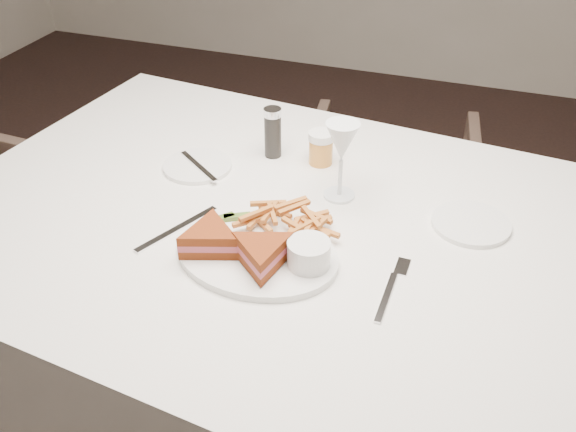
{
  "coord_description": "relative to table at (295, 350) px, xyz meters",
  "views": [
    {
      "loc": [
        0.53,
        -1.17,
        1.51
      ],
      "look_at": [
        0.19,
        -0.2,
        0.8
      ],
      "focal_mm": 40.0,
      "sensor_mm": 36.0,
      "label": 1
    }
  ],
  "objects": [
    {
      "name": "chair_far",
      "position": [
        0.05,
        0.85,
        -0.08
      ],
      "size": [
        0.64,
        0.61,
        0.59
      ],
      "primitive_type": "imported",
      "rotation": [
        0.0,
        0.0,
        3.28
      ],
      "color": "#47352B",
      "rests_on": "ground"
    },
    {
      "name": "table",
      "position": [
        0.0,
        0.0,
        0.0
      ],
      "size": [
        1.63,
        1.18,
        0.75
      ],
      "primitive_type": "cube",
      "rotation": [
        0.0,
        0.0,
        -0.11
      ],
      "color": "silver",
      "rests_on": "ground"
    },
    {
      "name": "table_setting",
      "position": [
        -0.02,
        -0.04,
        0.41
      ],
      "size": [
        0.79,
        0.61,
        0.18
      ],
      "color": "white",
      "rests_on": "table"
    },
    {
      "name": "ground",
      "position": [
        -0.19,
        0.15,
        -0.38
      ],
      "size": [
        5.0,
        5.0,
        0.0
      ],
      "primitive_type": "plane",
      "color": "black",
      "rests_on": "ground"
    }
  ]
}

